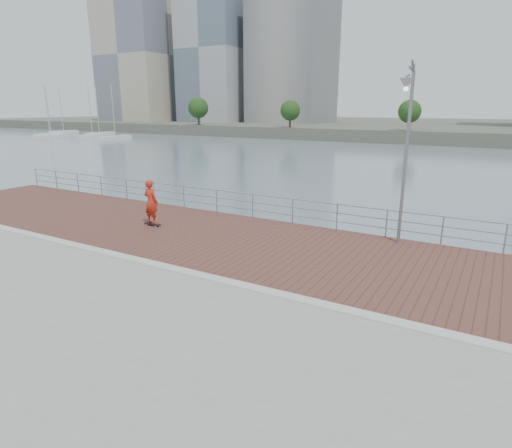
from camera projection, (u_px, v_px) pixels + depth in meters
The scene contains 11 objects.
water at pixel (224, 341), 13.26m from camera, with size 400.00×400.00×0.00m, color slate.
seawall at pixel (86, 409), 8.82m from camera, with size 40.00×24.00×2.00m, color gray.
brick_lane at pixel (278, 248), 15.72m from camera, with size 40.00×6.80×0.02m, color brown.
curb at pixel (222, 281), 12.72m from camera, with size 40.00×0.40×0.06m, color #B7B5AD.
far_shore at pixel (481, 128), 114.99m from camera, with size 320.00×95.00×2.50m, color #4C5142.
guardrail at pixel (314, 211), 18.37m from camera, with size 39.06×0.06×1.13m.
street_lamp at pixel (406, 124), 14.79m from camera, with size 0.46×1.32×6.25m.
skateboard at pixel (152, 224), 18.58m from camera, with size 0.83×0.23×0.10m.
skateboarder at pixel (151, 202), 18.32m from camera, with size 0.70×0.46×1.93m, color #B52918.
shoreline_trees at pixel (505, 111), 72.98m from camera, with size 144.90×4.92×6.56m.
marina at pixel (78, 134), 101.62m from camera, with size 29.65×19.78×11.55m.
Camera 1 is at (6.80, -9.70, 5.04)m, focal length 30.00 mm.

